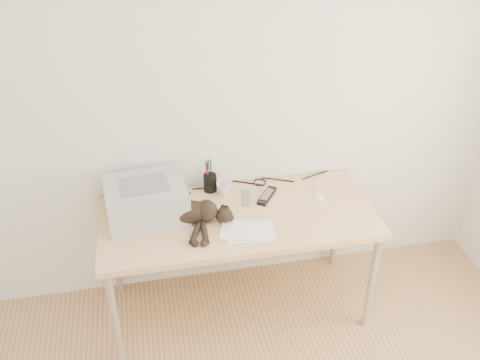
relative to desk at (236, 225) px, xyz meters
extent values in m
plane|color=silver|center=(0.00, 0.27, 0.69)|extent=(3.50, 0.00, 3.50)
cube|color=#E5BC86|center=(0.00, -0.09, 0.11)|extent=(1.60, 0.70, 0.04)
cylinder|color=#B0B0B2|center=(-0.75, -0.39, -0.26)|extent=(0.04, 0.04, 0.70)
cylinder|color=#B0B0B2|center=(0.75, -0.39, -0.26)|extent=(0.04, 0.04, 0.70)
cylinder|color=#B0B0B2|center=(-0.75, 0.21, -0.26)|extent=(0.04, 0.04, 0.70)
cylinder|color=#B0B0B2|center=(0.75, 0.21, -0.26)|extent=(0.04, 0.04, 0.70)
cube|color=#E5BC86|center=(0.00, 0.24, -0.21)|extent=(1.48, 0.02, 0.60)
cube|color=#B9B9BE|center=(-0.52, 0.02, 0.23)|extent=(0.48, 0.42, 0.20)
cube|color=black|center=(-0.52, 0.02, 0.24)|extent=(0.38, 0.06, 0.12)
cube|color=slate|center=(-0.52, 0.02, 0.34)|extent=(0.28, 0.21, 0.01)
cube|color=white|center=(0.03, -0.26, 0.14)|extent=(0.28, 0.21, 0.00)
cube|color=white|center=(0.00, -0.24, 0.14)|extent=(0.31, 0.26, 0.00)
ellipsoid|color=black|center=(-0.30, -0.09, 0.20)|extent=(0.34, 0.19, 0.14)
sphere|color=black|center=(-0.43, -0.08, 0.20)|extent=(0.14, 0.14, 0.14)
ellipsoid|color=black|center=(-0.09, -0.13, 0.18)|extent=(0.11, 0.10, 0.09)
cone|color=black|center=(-0.09, -0.09, 0.22)|extent=(0.04, 0.05, 0.04)
cone|color=black|center=(-0.07, -0.10, 0.21)|extent=(0.04, 0.05, 0.05)
cylinder|color=black|center=(-0.26, -0.22, 0.15)|extent=(0.06, 0.19, 0.03)
cylinder|color=black|center=(-0.22, -0.23, 0.15)|extent=(0.06, 0.19, 0.03)
cylinder|color=black|center=(-0.55, -0.01, 0.15)|extent=(0.21, 0.06, 0.02)
imported|color=white|center=(-0.05, 0.14, 0.17)|extent=(0.13, 0.13, 0.08)
cylinder|color=black|center=(-0.12, 0.20, 0.19)|extent=(0.08, 0.08, 0.11)
cylinder|color=#990C0C|center=(-0.13, 0.20, 0.26)|extent=(0.01, 0.01, 0.15)
cylinder|color=navy|center=(-0.11, 0.21, 0.26)|extent=(0.01, 0.01, 0.15)
cylinder|color=black|center=(-0.12, 0.19, 0.26)|extent=(0.01, 0.01, 0.15)
cube|color=slate|center=(0.08, 0.07, 0.14)|extent=(0.07, 0.16, 0.02)
cube|color=black|center=(0.21, 0.06, 0.14)|extent=(0.16, 0.19, 0.02)
ellipsoid|color=white|center=(0.51, -0.01, 0.15)|extent=(0.07, 0.10, 0.03)
camera|label=1|loc=(-0.48, -2.54, 1.96)|focal=40.00mm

